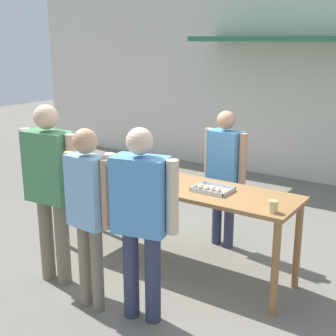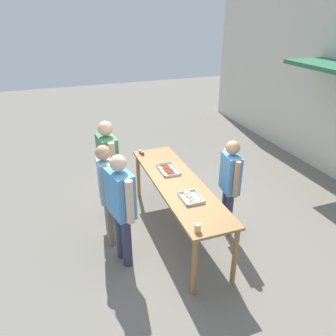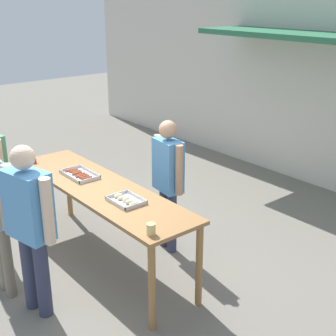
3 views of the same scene
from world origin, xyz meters
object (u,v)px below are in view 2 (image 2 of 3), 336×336
(person_customer_with_cup, at_px, (121,202))
(person_customer_holding_hotdog, at_px, (108,164))
(food_tray_buns, at_px, (191,198))
(food_tray_sausages, at_px, (168,170))
(person_server_behind_table, at_px, (230,180))
(condiment_jar_mustard, at_px, (140,152))
(beer_cup, at_px, (198,228))
(person_customer_waiting_in_line, at_px, (106,187))
(condiment_jar_ketchup, at_px, (143,153))

(person_customer_with_cup, bearing_deg, person_customer_holding_hotdog, -14.83)
(food_tray_buns, xyz_separation_m, person_customer_holding_hotdog, (-1.29, -0.93, 0.11))
(food_tray_sausages, xyz_separation_m, person_server_behind_table, (0.68, 0.79, 0.01))
(food_tray_sausages, relative_size, condiment_jar_mustard, 7.48)
(person_server_behind_table, bearing_deg, beer_cup, -38.17)
(beer_cup, bearing_deg, person_customer_waiting_in_line, -147.43)
(condiment_jar_mustard, distance_m, person_customer_waiting_in_line, 1.45)
(person_customer_waiting_in_line, bearing_deg, food_tray_sausages, -70.32)
(food_tray_sausages, relative_size, beer_cup, 4.47)
(food_tray_sausages, height_order, condiment_jar_ketchup, condiment_jar_ketchup)
(food_tray_sausages, distance_m, person_customer_waiting_in_line, 1.13)
(condiment_jar_mustard, bearing_deg, beer_cup, 0.27)
(condiment_jar_mustard, height_order, person_customer_waiting_in_line, person_customer_waiting_in_line)
(food_tray_sausages, relative_size, person_customer_holding_hotdog, 0.26)
(food_tray_sausages, distance_m, person_server_behind_table, 1.04)
(food_tray_sausages, relative_size, person_server_behind_table, 0.29)
(condiment_jar_mustard, distance_m, person_customer_holding_hotdog, 0.87)
(person_server_behind_table, height_order, person_customer_holding_hotdog, person_customer_holding_hotdog)
(food_tray_buns, distance_m, condiment_jar_ketchup, 1.74)
(beer_cup, distance_m, person_customer_waiting_in_line, 1.61)
(food_tray_sausages, bearing_deg, person_server_behind_table, 49.16)
(person_customer_holding_hotdog, bearing_deg, food_tray_sausages, -114.50)
(condiment_jar_mustard, relative_size, person_customer_with_cup, 0.04)
(person_server_behind_table, relative_size, person_customer_with_cup, 0.95)
(food_tray_sausages, height_order, food_tray_buns, food_tray_buns)
(food_tray_sausages, relative_size, person_customer_waiting_in_line, 0.28)
(food_tray_buns, relative_size, person_server_behind_table, 0.23)
(person_customer_holding_hotdog, bearing_deg, person_customer_waiting_in_line, 161.24)
(condiment_jar_mustard, height_order, beer_cup, beer_cup)
(condiment_jar_mustard, distance_m, person_customer_with_cup, 1.82)
(food_tray_sausages, bearing_deg, condiment_jar_mustard, -164.58)
(condiment_jar_mustard, xyz_separation_m, beer_cup, (2.52, 0.01, 0.02))
(condiment_jar_mustard, xyz_separation_m, person_customer_with_cup, (1.66, -0.74, 0.04))
(food_tray_sausages, distance_m, condiment_jar_mustard, 0.89)
(condiment_jar_ketchup, bearing_deg, food_tray_buns, 7.24)
(food_tray_buns, xyz_separation_m, person_server_behind_table, (-0.28, 0.79, 0.00))
(beer_cup, relative_size, person_customer_with_cup, 0.06)
(beer_cup, distance_m, person_server_behind_table, 1.41)
(food_tray_sausages, distance_m, food_tray_buns, 0.96)
(food_tray_buns, bearing_deg, food_tray_sausages, 179.95)
(condiment_jar_ketchup, distance_m, person_customer_holding_hotdog, 0.84)
(condiment_jar_mustard, relative_size, condiment_jar_ketchup, 1.00)
(condiment_jar_mustard, relative_size, person_server_behind_table, 0.04)
(food_tray_buns, height_order, person_customer_waiting_in_line, person_customer_waiting_in_line)
(food_tray_sausages, bearing_deg, person_customer_holding_hotdog, -109.75)
(person_customer_with_cup, bearing_deg, person_customer_waiting_in_line, 0.65)
(person_customer_holding_hotdog, height_order, person_customer_waiting_in_line, person_customer_holding_hotdog)
(person_server_behind_table, bearing_deg, food_tray_buns, -63.14)
(beer_cup, height_order, person_customer_waiting_in_line, person_customer_waiting_in_line)
(person_customer_with_cup, height_order, person_customer_waiting_in_line, person_customer_with_cup)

